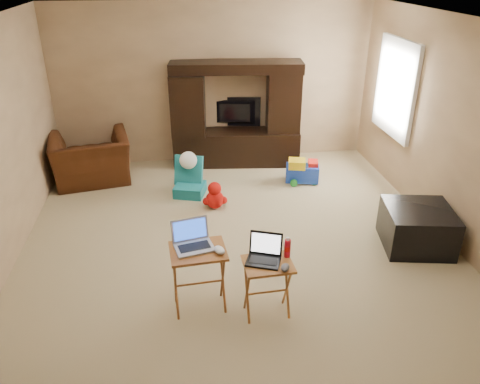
{
  "coord_description": "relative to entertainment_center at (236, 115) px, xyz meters",
  "views": [
    {
      "loc": [
        -0.63,
        -4.62,
        3.03
      ],
      "look_at": [
        0.0,
        -0.2,
        0.8
      ],
      "focal_mm": 35.0,
      "sensor_mm": 36.0,
      "label": 1
    }
  ],
  "objects": [
    {
      "name": "floor",
      "position": [
        -0.32,
        -2.47,
        -0.82
      ],
      "size": [
        5.5,
        5.5,
        0.0
      ],
      "primitive_type": "plane",
      "color": "#C9B58B",
      "rests_on": "ground"
    },
    {
      "name": "ceiling",
      "position": [
        -0.32,
        -2.47,
        1.68
      ],
      "size": [
        5.5,
        5.5,
        0.0
      ],
      "primitive_type": "plane",
      "rotation": [
        3.14,
        0.0,
        0.0
      ],
      "color": "silver",
      "rests_on": "ground"
    },
    {
      "name": "wall_back",
      "position": [
        -0.32,
        0.28,
        0.43
      ],
      "size": [
        5.0,
        0.0,
        5.0
      ],
      "primitive_type": "plane",
      "rotation": [
        1.57,
        0.0,
        0.0
      ],
      "color": "tan",
      "rests_on": "ground"
    },
    {
      "name": "wall_front",
      "position": [
        -0.32,
        -5.22,
        0.43
      ],
      "size": [
        5.0,
        0.0,
        5.0
      ],
      "primitive_type": "plane",
      "rotation": [
        -1.57,
        0.0,
        0.0
      ],
      "color": "tan",
      "rests_on": "ground"
    },
    {
      "name": "wall_right",
      "position": [
        2.18,
        -2.47,
        0.43
      ],
      "size": [
        0.0,
        5.5,
        5.5
      ],
      "primitive_type": "plane",
      "rotation": [
        1.57,
        0.0,
        -1.57
      ],
      "color": "tan",
      "rests_on": "ground"
    },
    {
      "name": "window_pane",
      "position": [
        2.16,
        -0.92,
        0.58
      ],
      "size": [
        0.0,
        1.2,
        1.2
      ],
      "primitive_type": "plane",
      "rotation": [
        1.57,
        0.0,
        -1.57
      ],
      "color": "white",
      "rests_on": "ground"
    },
    {
      "name": "window_frame",
      "position": [
        2.14,
        -0.92,
        0.58
      ],
      "size": [
        0.06,
        1.14,
        1.34
      ],
      "primitive_type": "cube",
      "color": "white",
      "rests_on": "ground"
    },
    {
      "name": "entertainment_center",
      "position": [
        0.0,
        0.0,
        0.0
      ],
      "size": [
        2.06,
        0.73,
        1.65
      ],
      "primitive_type": "cube",
      "rotation": [
        0.0,
        0.0,
        -0.11
      ],
      "color": "black",
      "rests_on": "floor"
    },
    {
      "name": "television",
      "position": [
        0.0,
        0.2,
        -0.03
      ],
      "size": [
        0.84,
        0.25,
        0.48
      ],
      "primitive_type": "imported",
      "rotation": [
        0.0,
        0.0,
        2.97
      ],
      "color": "black",
      "rests_on": "entertainment_center"
    },
    {
      "name": "recliner",
      "position": [
        -2.24,
        -0.39,
        -0.47
      ],
      "size": [
        1.26,
        1.14,
        0.72
      ],
      "primitive_type": "imported",
      "rotation": [
        0.0,
        0.0,
        3.32
      ],
      "color": "#45200E",
      "rests_on": "floor"
    },
    {
      "name": "child_rocker",
      "position": [
        -0.81,
        -1.06,
        -0.55
      ],
      "size": [
        0.52,
        0.56,
        0.54
      ],
      "primitive_type": null,
      "rotation": [
        0.0,
        0.0,
        -0.3
      ],
      "color": "#177882",
      "rests_on": "floor"
    },
    {
      "name": "plush_toy",
      "position": [
        -0.5,
        -1.51,
        -0.63
      ],
      "size": [
        0.34,
        0.29,
        0.38
      ],
      "primitive_type": null,
      "color": "red",
      "rests_on": "floor"
    },
    {
      "name": "push_toy",
      "position": [
        0.88,
        -0.87,
        -0.64
      ],
      "size": [
        0.56,
        0.46,
        0.37
      ],
      "primitive_type": null,
      "rotation": [
        0.0,
        0.0,
        -0.24
      ],
      "color": "blue",
      "rests_on": "floor"
    },
    {
      "name": "ottoman",
      "position": [
        1.74,
        -2.76,
        -0.59
      ],
      "size": [
        0.87,
        0.87,
        0.48
      ],
      "primitive_type": "cube",
      "rotation": [
        0.0,
        0.0,
        -0.19
      ],
      "color": "black",
      "rests_on": "floor"
    },
    {
      "name": "tray_table_left",
      "position": [
        -0.83,
        -3.5,
        -0.49
      ],
      "size": [
        0.54,
        0.44,
        0.66
      ],
      "primitive_type": "cube",
      "rotation": [
        0.0,
        0.0,
        0.07
      ],
      "color": "#9F5A26",
      "rests_on": "floor"
    },
    {
      "name": "tray_table_right",
      "position": [
        -0.21,
        -3.68,
        -0.54
      ],
      "size": [
        0.46,
        0.38,
        0.58
      ],
      "primitive_type": "cube",
      "rotation": [
        0.0,
        0.0,
        0.05
      ],
      "color": "#9D5826",
      "rests_on": "floor"
    },
    {
      "name": "laptop_left",
      "position": [
        -0.86,
        -3.47,
        -0.04
      ],
      "size": [
        0.4,
        0.35,
        0.24
      ],
      "primitive_type": "cube",
      "rotation": [
        0.0,
        0.0,
        0.21
      ],
      "color": "#ADADB2",
      "rests_on": "tray_table_left"
    },
    {
      "name": "laptop_right",
      "position": [
        -0.25,
        -3.66,
        -0.13
      ],
      "size": [
        0.37,
        0.34,
        0.24
      ],
      "primitive_type": "cube",
      "rotation": [
        0.0,
        0.0,
        -0.36
      ],
      "color": "black",
      "rests_on": "tray_table_right"
    },
    {
      "name": "mouse_left",
      "position": [
        -0.64,
        -3.57,
        -0.14
      ],
      "size": [
        0.13,
        0.16,
        0.05
      ],
      "primitive_type": "ellipsoid",
      "rotation": [
        0.0,
        0.0,
        0.35
      ],
      "color": "white",
      "rests_on": "tray_table_left"
    },
    {
      "name": "mouse_right",
      "position": [
        -0.08,
        -3.8,
        -0.22
      ],
      "size": [
        0.12,
        0.14,
        0.05
      ],
      "primitive_type": "ellipsoid",
      "rotation": [
        0.0,
        0.0,
        -0.41
      ],
      "color": "#3B3B3F",
      "rests_on": "tray_table_right"
    },
    {
      "name": "water_bottle",
      "position": [
        -0.01,
        -3.6,
        -0.16
      ],
      "size": [
        0.06,
        0.06,
        0.18
      ],
      "primitive_type": "cylinder",
      "color": "red",
      "rests_on": "tray_table_right"
    }
  ]
}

